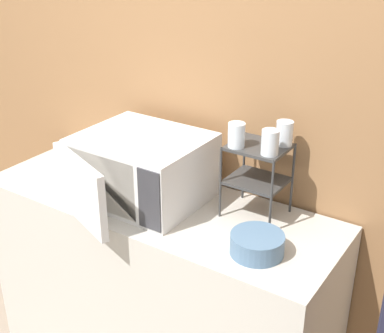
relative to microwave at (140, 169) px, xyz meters
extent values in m
cube|color=olive|center=(0.07, 0.33, 0.23)|extent=(8.00, 0.06, 2.60)
cube|color=#B7B2A8|center=(0.07, 0.01, -0.61)|extent=(1.60, 0.56, 0.93)
cube|color=silver|center=(0.00, 0.02, 0.00)|extent=(0.51, 0.43, 0.28)
cube|color=#B7B2A8|center=(-0.05, -0.19, 0.00)|extent=(0.37, 0.01, 0.24)
cube|color=#333338|center=(0.20, -0.20, 0.00)|extent=(0.10, 0.01, 0.25)
cube|color=silver|center=(-0.07, -0.28, 0.00)|extent=(0.38, 0.17, 0.27)
cylinder|color=#333333|center=(0.36, 0.05, 0.01)|extent=(0.01, 0.01, 0.30)
cylinder|color=#333333|center=(0.58, 0.05, 0.01)|extent=(0.01, 0.01, 0.30)
cylinder|color=#333333|center=(0.36, 0.25, 0.01)|extent=(0.01, 0.01, 0.30)
cylinder|color=#333333|center=(0.58, 0.25, 0.01)|extent=(0.01, 0.01, 0.30)
cube|color=#333333|center=(0.47, 0.15, 0.01)|extent=(0.22, 0.19, 0.01)
cube|color=#333333|center=(0.47, 0.15, 0.16)|extent=(0.22, 0.19, 0.01)
cylinder|color=silver|center=(0.40, 0.09, 0.21)|extent=(0.07, 0.07, 0.10)
cylinder|color=silver|center=(0.55, 0.21, 0.21)|extent=(0.07, 0.07, 0.10)
cylinder|color=silver|center=(0.54, 0.10, 0.21)|extent=(0.07, 0.07, 0.10)
cylinder|color=slate|center=(0.61, -0.10, -0.14)|extent=(0.11, 0.11, 0.01)
cylinder|color=slate|center=(0.61, -0.10, -0.10)|extent=(0.20, 0.20, 0.08)
camera|label=1|loc=(1.31, -1.57, 0.96)|focal=50.00mm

